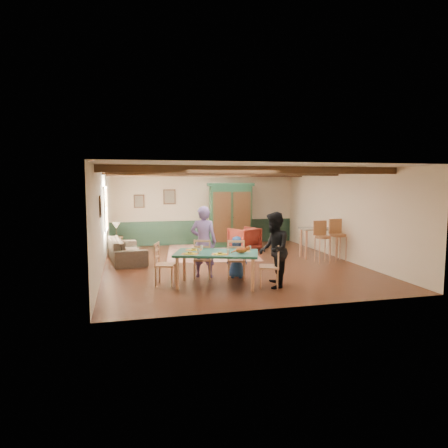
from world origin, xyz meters
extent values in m
plane|color=#462013|center=(0.00, 0.00, 0.00)|extent=(8.00, 8.00, 0.00)
cube|color=beige|center=(0.00, 4.00, 1.35)|extent=(7.00, 0.02, 2.70)
cube|color=beige|center=(-3.50, 0.00, 1.35)|extent=(0.02, 8.00, 2.70)
cube|color=beige|center=(3.50, 0.00, 1.35)|extent=(0.02, 8.00, 2.70)
cube|color=silver|center=(0.00, 0.00, 2.70)|extent=(7.00, 8.00, 0.02)
cube|color=#1B3223|center=(0.00, 3.98, 0.45)|extent=(6.95, 0.03, 0.90)
cube|color=#321D0E|center=(0.00, -2.30, 2.61)|extent=(6.95, 0.16, 0.16)
cube|color=#321D0E|center=(0.00, 0.40, 2.61)|extent=(6.95, 0.16, 0.16)
cube|color=#321D0E|center=(0.00, 3.00, 2.61)|extent=(6.95, 0.16, 0.16)
imported|color=#7F62A9|center=(-1.04, -1.24, 0.88)|extent=(0.74, 0.61, 1.76)
imported|color=black|center=(0.29, -2.56, 0.84)|extent=(0.87, 0.98, 1.69)
imported|color=#264F9A|center=(-0.27, -1.51, 0.51)|extent=(0.58, 0.47, 1.03)
cube|color=beige|center=(-0.13, 2.11, 0.01)|extent=(3.28, 3.74, 0.01)
cube|color=black|center=(0.80, 3.16, 1.15)|extent=(1.67, 0.75, 2.30)
imported|color=#521310|center=(1.04, 2.19, 0.40)|extent=(1.15, 1.17, 0.80)
imported|color=#3B3025|center=(-2.89, 1.30, 0.34)|extent=(1.18, 2.40, 0.67)
camera|label=1|loc=(-2.89, -10.77, 2.34)|focal=32.00mm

